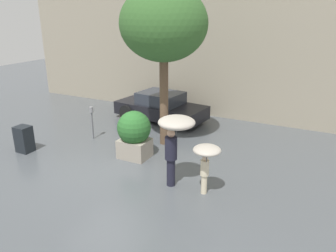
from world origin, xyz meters
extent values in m
plane|color=#51565B|center=(0.00, 0.00, 0.00)|extent=(40.00, 40.00, 0.00)
cube|color=#9E937F|center=(0.00, 6.50, 3.00)|extent=(18.00, 0.30, 6.00)
cube|color=#9E9384|center=(0.28, 1.04, 0.31)|extent=(0.95, 0.78, 0.62)
sphere|color=#286028|center=(0.28, 1.04, 1.02)|extent=(1.08, 1.08, 1.08)
cylinder|color=#1E1E2D|center=(2.15, -0.07, 0.40)|extent=(0.23, 0.23, 0.79)
cylinder|color=#1E1E2D|center=(2.15, -0.07, 1.11)|extent=(0.33, 0.33, 0.63)
sphere|color=tan|center=(2.15, -0.07, 1.53)|extent=(0.21, 0.21, 0.21)
cylinder|color=#4C4C51|center=(2.26, 0.03, 1.48)|extent=(0.02, 0.02, 0.68)
ellipsoid|color=beige|center=(2.26, 0.03, 1.82)|extent=(0.98, 0.98, 0.31)
cylinder|color=beige|center=(3.11, -0.06, 0.27)|extent=(0.16, 0.16, 0.53)
cylinder|color=beige|center=(3.11, -0.06, 0.74)|extent=(0.22, 0.22, 0.42)
sphere|color=beige|center=(3.11, -0.06, 1.03)|extent=(0.14, 0.14, 0.14)
cylinder|color=#4C4C51|center=(3.18, -0.13, 1.02)|extent=(0.02, 0.02, 0.51)
ellipsoid|color=beige|center=(3.18, -0.13, 1.28)|extent=(0.70, 0.70, 0.23)
cube|color=black|center=(-0.76, 4.82, 0.46)|extent=(4.11, 2.14, 0.55)
cube|color=#2D333D|center=(-0.76, 4.82, 0.99)|extent=(1.93, 1.64, 0.50)
cylinder|color=black|center=(-2.07, 4.12, 0.34)|extent=(0.70, 0.30, 0.68)
cylinder|color=black|center=(-1.87, 5.80, 0.34)|extent=(0.70, 0.30, 0.68)
cylinder|color=black|center=(0.35, 3.83, 0.34)|extent=(0.70, 0.30, 0.68)
cylinder|color=black|center=(0.55, 5.51, 0.34)|extent=(0.70, 0.30, 0.68)
cylinder|color=brown|center=(0.60, 2.52, 1.68)|extent=(0.30, 0.30, 3.36)
ellipsoid|color=#38662D|center=(0.60, 2.52, 4.14)|extent=(2.86, 2.86, 2.43)
cylinder|color=#595B60|center=(-1.98, 1.71, 0.52)|extent=(0.05, 0.05, 1.04)
cylinder|color=gray|center=(-1.98, 1.71, 1.14)|extent=(0.14, 0.14, 0.20)
cube|color=#1E2328|center=(-3.29, -0.26, 0.45)|extent=(0.50, 0.44, 0.90)
camera|label=1|loc=(5.67, -7.22, 4.57)|focal=35.00mm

